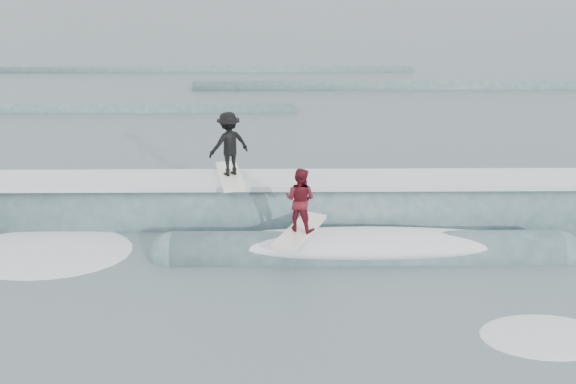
{
  "coord_description": "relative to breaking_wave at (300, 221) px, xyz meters",
  "views": [
    {
      "loc": [
        -0.14,
        -12.03,
        7.06
      ],
      "look_at": [
        0.0,
        2.45,
        1.1
      ],
      "focal_mm": 40.0,
      "sensor_mm": 36.0,
      "label": 1
    }
  ],
  "objects": [
    {
      "name": "ground",
      "position": [
        -0.33,
        -3.06,
        -0.05
      ],
      "size": [
        160.0,
        160.0,
        0.0
      ],
      "primitive_type": "plane",
      "color": "#3B5156",
      "rests_on": "ground"
    },
    {
      "name": "surfer_red",
      "position": [
        -0.07,
        -1.8,
        1.24
      ],
      "size": [
        1.34,
        2.05,
        1.59
      ],
      "color": "white",
      "rests_on": "ground"
    },
    {
      "name": "far_swells",
      "position": [
        -1.95,
        14.6,
        -0.05
      ],
      "size": [
        39.2,
        8.65,
        0.8
      ],
      "color": "#36555B",
      "rests_on": "ground"
    },
    {
      "name": "breaking_wave",
      "position": [
        0.0,
        0.0,
        0.0
      ],
      "size": [
        22.48,
        3.8,
        2.05
      ],
      "color": "#36555B",
      "rests_on": "ground"
    },
    {
      "name": "surfer_black",
      "position": [
        -1.81,
        0.4,
        1.89
      ],
      "size": [
        1.23,
        2.07,
        1.75
      ],
      "color": "white",
      "rests_on": "ground"
    },
    {
      "name": "whitewater",
      "position": [
        -2.61,
        -2.11,
        -0.05
      ],
      "size": [
        13.34,
        5.47,
        0.1
      ],
      "color": "white",
      "rests_on": "ground"
    }
  ]
}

